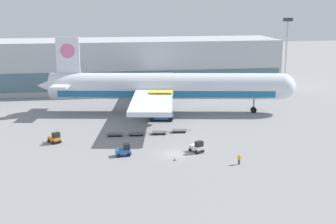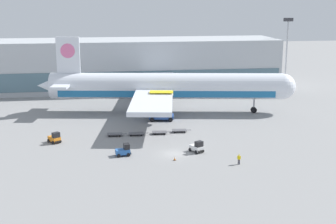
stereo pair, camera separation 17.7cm
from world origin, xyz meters
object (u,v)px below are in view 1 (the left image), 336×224
baggage_tug_foreground (124,151)px  baggage_dolly_trail (179,130)px  baggage_dolly_lead (115,134)px  airplane_main (163,87)px  light_mast (286,46)px  baggage_dolly_third (160,132)px  traffic_cone_near (175,159)px  baggage_tug_mid (55,138)px  baggage_dolly_second (136,133)px  scissor_lift_loader (161,110)px  ground_crew_near (239,158)px  baggage_tug_far (197,147)px

baggage_tug_foreground → baggage_dolly_trail: (11.43, 12.33, -0.49)m
baggage_dolly_lead → airplane_main: bearing=61.1°
airplane_main → baggage_tug_foreground: size_ratio=22.02×
light_mast → baggage_dolly_third: (-43.33, -45.09, -11.29)m
airplane_main → traffic_cone_near: (-2.60, -32.46, -5.55)m
baggage_tug_mid → baggage_dolly_second: (14.81, 2.46, -0.49)m
baggage_dolly_third → baggage_dolly_trail: size_ratio=1.00×
airplane_main → baggage_dolly_third: bearing=-90.7°
scissor_lift_loader → baggage_dolly_trail: 10.23m
airplane_main → ground_crew_near: airplane_main is taller
baggage_dolly_lead → baggage_dolly_third: bearing=5.0°
baggage_tug_foreground → light_mast: bearing=40.1°
baggage_tug_foreground → baggage_tug_far: same height
baggage_dolly_trail → airplane_main: bearing=97.9°
light_mast → baggage_tug_mid: size_ratio=7.05×
baggage_tug_foreground → ground_crew_near: size_ratio=1.58×
baggage_dolly_second → traffic_cone_near: 15.72m
baggage_tug_mid → baggage_dolly_second: baggage_tug_mid is taller
ground_crew_near → traffic_cone_near: (-9.60, 3.30, -0.68)m
light_mast → baggage_dolly_trail: light_mast is taller
scissor_lift_loader → traffic_cone_near: bearing=-83.6°
baggage_tug_far → baggage_dolly_third: bearing=175.2°
baggage_tug_foreground → baggage_dolly_second: (2.97, 11.40, -0.49)m
scissor_lift_loader → baggage_tug_mid: scissor_lift_loader is taller
baggage_dolly_third → scissor_lift_loader: bearing=85.1°
light_mast → airplane_main: (-40.25, -27.76, -5.84)m
baggage_tug_foreground → baggage_dolly_lead: 11.64m
baggage_tug_foreground → baggage_dolly_third: bearing=49.3°
baggage_dolly_third → traffic_cone_near: 15.14m
baggage_tug_foreground → baggage_dolly_lead: (-1.05, 11.59, -0.49)m
baggage_dolly_third → ground_crew_near: 21.02m
airplane_main → ground_crew_near: 36.77m
baggage_tug_far → baggage_dolly_trail: baggage_tug_far is taller
baggage_dolly_second → baggage_dolly_third: size_ratio=1.00×
baggage_dolly_trail → traffic_cone_near: traffic_cone_near is taller
baggage_dolly_second → baggage_dolly_third: (4.47, 0.22, 0.00)m
light_mast → baggage_dolly_second: 66.83m
light_mast → traffic_cone_near: bearing=-125.4°
scissor_lift_loader → traffic_cone_near: (-1.33, -25.66, -2.01)m
scissor_lift_loader → baggage_dolly_lead: 14.87m
baggage_dolly_lead → baggage_dolly_second: 4.02m
scissor_lift_loader → baggage_dolly_trail: (2.18, -9.81, -1.91)m
baggage_tug_far → baggage_dolly_lead: (-13.35, 11.55, -0.49)m
scissor_lift_loader → baggage_tug_far: 22.37m
baggage_dolly_lead → ground_crew_near: (18.57, -18.40, 0.58)m
baggage_dolly_trail → traffic_cone_near: size_ratio=6.34×
scissor_lift_loader → baggage_tug_mid: 24.91m
light_mast → baggage_tug_mid: bearing=-142.7°
baggage_tug_far → traffic_cone_near: 5.67m
baggage_dolly_lead → baggage_dolly_trail: size_ratio=1.00×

